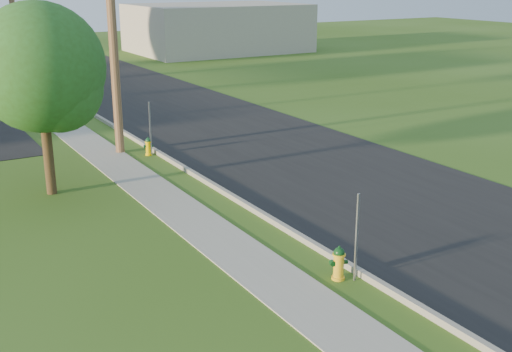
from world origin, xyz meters
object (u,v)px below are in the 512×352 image
at_px(tree_verge, 44,73).
at_px(hydrant_near, 339,263).
at_px(utility_pole_far, 12,3).
at_px(hydrant_far, 61,95).
at_px(hydrant_mid, 148,146).
at_px(utility_pole_mid, 112,17).

relative_size(tree_verge, hydrant_near, 7.28).
bearing_deg(tree_verge, utility_pole_far, 81.34).
bearing_deg(tree_verge, hydrant_far, 75.02).
bearing_deg(hydrant_mid, tree_verge, -146.73).
distance_m(tree_verge, hydrant_far, 15.87).
relative_size(utility_pole_far, hydrant_far, 13.26).
distance_m(utility_pole_mid, hydrant_mid, 4.77).
distance_m(tree_verge, hydrant_mid, 5.89).
distance_m(utility_pole_far, tree_verge, 21.86).
bearing_deg(hydrant_mid, hydrant_far, 90.22).
distance_m(utility_pole_mid, utility_pole_far, 18.00).
relative_size(hydrant_mid, hydrant_far, 0.96).
bearing_deg(utility_pole_far, utility_pole_mid, -90.00).
relative_size(hydrant_near, hydrant_mid, 1.15).
bearing_deg(utility_pole_mid, tree_verge, -132.54).
bearing_deg(hydrant_near, hydrant_far, 89.65).
bearing_deg(tree_verge, utility_pole_mid, 47.46).
distance_m(hydrant_near, hydrant_mid, 11.66).
bearing_deg(hydrant_mid, utility_pole_mid, 130.14).
bearing_deg(hydrant_near, utility_pole_far, 91.08).
xyz_separation_m(tree_verge, hydrant_mid, (4.06, 2.66, -3.34)).
height_order(utility_pole_mid, tree_verge, utility_pole_mid).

